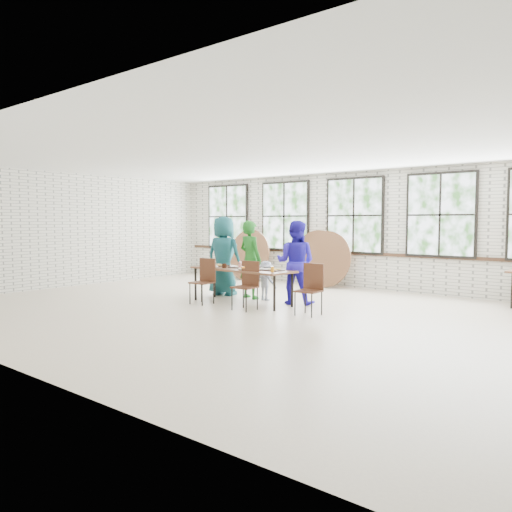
{
  "coord_description": "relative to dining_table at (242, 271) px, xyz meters",
  "views": [
    {
      "loc": [
        6.12,
        -7.18,
        1.73
      ],
      "look_at": [
        0.0,
        0.4,
        1.05
      ],
      "focal_mm": 35.0,
      "sensor_mm": 36.0,
      "label": 1
    }
  ],
  "objects": [
    {
      "name": "room",
      "position": [
        0.66,
        3.7,
        1.14
      ],
      "size": [
        12.0,
        12.0,
        12.0
      ],
      "color": "beige",
      "rests_on": "ground"
    },
    {
      "name": "dining_table",
      "position": [
        0.0,
        0.0,
        0.0
      ],
      "size": [
        2.45,
        0.96,
        0.74
      ],
      "rotation": [
        0.0,
        0.0,
        -0.07
      ],
      "color": "brown",
      "rests_on": "ground"
    },
    {
      "name": "chair_near_left",
      "position": [
        -0.62,
        -0.48,
        -0.13
      ],
      "size": [
        0.45,
        0.44,
        0.95
      ],
      "rotation": [
        0.0,
        0.0,
        0.08
      ],
      "color": "#4C2919",
      "rests_on": "ground"
    },
    {
      "name": "chair_near_right",
      "position": [
        0.56,
        -0.47,
        -0.13
      ],
      "size": [
        0.44,
        0.42,
        0.95
      ],
      "rotation": [
        0.0,
        0.0,
        0.05
      ],
      "color": "#4C2919",
      "rests_on": "ground"
    },
    {
      "name": "chair_spare",
      "position": [
        1.82,
        -0.16,
        -0.13
      ],
      "size": [
        0.44,
        0.43,
        0.95
      ],
      "rotation": [
        0.0,
        0.0,
        0.06
      ],
      "color": "#4C2919",
      "rests_on": "ground"
    },
    {
      "name": "adult_teal",
      "position": [
        -1.11,
        0.65,
        0.24
      ],
      "size": [
        0.99,
        0.74,
        1.85
      ],
      "primitive_type": "imported",
      "rotation": [
        0.0,
        0.0,
        3.32
      ],
      "color": "navy",
      "rests_on": "ground"
    },
    {
      "name": "adult_green",
      "position": [
        -0.31,
        0.65,
        0.18
      ],
      "size": [
        0.7,
        0.53,
        1.75
      ],
      "primitive_type": "imported",
      "rotation": [
        0.0,
        0.0,
        2.96
      ],
      "color": "#1B671E",
      "rests_on": "ground"
    },
    {
      "name": "toddler",
      "position": [
        0.13,
        0.65,
        -0.26
      ],
      "size": [
        0.57,
        0.34,
        0.86
      ],
      "primitive_type": "imported",
      "rotation": [
        0.0,
        0.0,
        3.1
      ],
      "color": "#122039",
      "rests_on": "ground"
    },
    {
      "name": "adult_blue",
      "position": [
        0.92,
        0.65,
        0.18
      ],
      "size": [
        1.0,
        0.87,
        1.74
      ],
      "primitive_type": "imported",
      "rotation": [
        0.0,
        0.0,
        3.42
      ],
      "color": "#251AB7",
      "rests_on": "ground"
    },
    {
      "name": "tabletop_clutter",
      "position": [
        0.09,
        -0.02,
        0.08
      ],
      "size": [
        2.03,
        0.61,
        0.11
      ],
      "color": "black",
      "rests_on": "dining_table"
    },
    {
      "name": "round_tops_leaning",
      "position": [
        -1.37,
        3.37,
        0.05
      ],
      "size": [
        4.17,
        0.45,
        1.49
      ],
      "color": "brown",
      "rests_on": "ground"
    }
  ]
}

